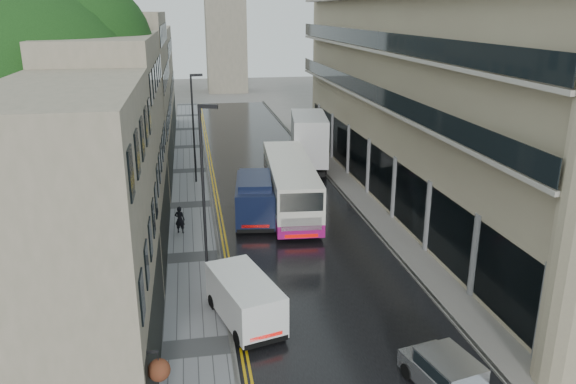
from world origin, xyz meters
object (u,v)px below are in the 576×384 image
object	(u,v)px
tree_far	(93,101)
pedestrian	(180,220)
tree_near	(44,128)
lamp_post_far	(193,130)
white_van	(238,323)
navy_van	(237,208)
white_lorry	(294,147)
lamp_post_near	(203,191)
cream_bus	(275,202)

from	to	relation	value
tree_far	pedestrian	bearing A→B (deg)	-61.27
tree_near	lamp_post_far	world-z (taller)	tree_near
white_van	pedestrian	size ratio (longest dim) A/B	2.80
navy_van	white_lorry	bearing A→B (deg)	70.36
lamp_post_near	cream_bus	bearing A→B (deg)	70.13
navy_van	lamp_post_far	bearing A→B (deg)	108.95
cream_bus	tree_near	bearing A→B (deg)	-162.49
tree_far	white_van	bearing A→B (deg)	-70.36
white_lorry	lamp_post_far	xyz separation A→B (m)	(-7.56, -0.78, 1.77)
white_van	pedestrian	xyz separation A→B (m)	(-2.23, 11.80, -0.11)
pedestrian	lamp_post_far	xyz separation A→B (m)	(1.09, 9.97, 3.12)
tree_near	lamp_post_far	size ratio (longest dim) A/B	1.77
navy_van	lamp_post_near	world-z (taller)	lamp_post_near
white_van	tree_far	bearing A→B (deg)	94.32
lamp_post_near	pedestrian	bearing A→B (deg)	124.26
cream_bus	white_lorry	size ratio (longest dim) A/B	1.35
lamp_post_near	white_van	bearing A→B (deg)	-62.51
cream_bus	lamp_post_far	xyz separation A→B (m)	(-4.42, 9.89, 2.44)
lamp_post_far	pedestrian	bearing A→B (deg)	-106.34
cream_bus	lamp_post_near	distance (m)	7.09
tree_far	lamp_post_near	xyz separation A→B (m)	(6.97, -15.35, -2.07)
tree_far	white_van	world-z (taller)	tree_far
navy_van	tree_near	bearing A→B (deg)	-157.65
tree_near	cream_bus	bearing A→B (deg)	13.46
cream_bus	white_van	bearing A→B (deg)	-101.39
tree_near	white_van	distance (m)	13.63
white_lorry	lamp_post_far	world-z (taller)	lamp_post_far
lamp_post_far	tree_far	bearing A→B (deg)	166.84
white_van	navy_van	distance (m)	11.76
navy_van	lamp_post_near	distance (m)	5.95
white_van	lamp_post_far	bearing A→B (deg)	77.67
tree_far	lamp_post_far	bearing A→B (deg)	-3.08
tree_far	lamp_post_far	distance (m)	7.12
tree_far	lamp_post_near	world-z (taller)	tree_far
white_lorry	white_van	size ratio (longest dim) A/B	1.93
tree_near	tree_far	distance (m)	13.02
tree_near	lamp_post_near	xyz separation A→B (m)	(7.27, -2.35, -2.79)
white_van	white_lorry	bearing A→B (deg)	58.80
white_van	tree_near	bearing A→B (deg)	116.59
tree_far	white_van	size ratio (longest dim) A/B	2.81
navy_van	white_van	bearing A→B (deg)	-88.27
white_van	lamp_post_near	distance (m)	7.53
white_lorry	pedestrian	world-z (taller)	white_lorry
tree_far	pedestrian	world-z (taller)	tree_far
pedestrian	cream_bus	bearing A→B (deg)	-159.69
white_lorry	lamp_post_far	distance (m)	7.80
pedestrian	lamp_post_near	world-z (taller)	lamp_post_near
tree_far	white_lorry	bearing A→B (deg)	1.66
pedestrian	lamp_post_far	size ratio (longest dim) A/B	0.20
tree_near	navy_van	size ratio (longest dim) A/B	2.47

